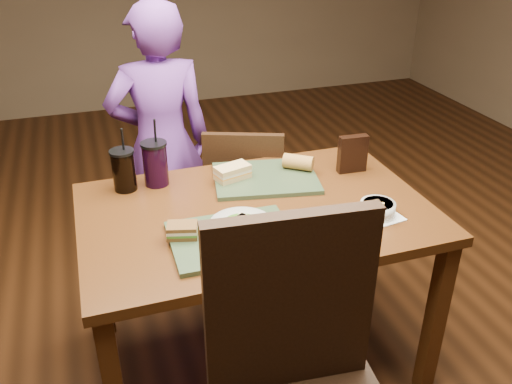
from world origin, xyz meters
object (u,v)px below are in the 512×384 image
Objects in this scene: tray_far at (266,178)px; sandwich_far at (233,172)px; diner at (161,144)px; chip_bag at (353,154)px; chair_far at (238,199)px; dining_table at (256,229)px; baguette_far at (298,162)px; soup_bowl at (378,209)px; sandwich_near at (182,230)px; cup_cola at (124,170)px; salad_bowl at (242,229)px; baguette_near at (287,242)px; tray_near at (233,238)px; cup_berry at (155,163)px.

tray_far is 0.14m from sandwich_far.
diner is 0.97m from chip_bag.
chip_bag is (0.39, -0.39, 0.36)m from chair_far.
baguette_far is (0.27, 0.23, 0.14)m from dining_table.
baguette_far is (-0.14, 0.42, 0.02)m from soup_bowl.
sandwich_near is 0.46m from sandwich_far.
cup_cola reaches higher than sandwich_near.
diner is at bearing 95.55° from salad_bowl.
sandwich_far is at bearing 176.62° from chip_bag.
sandwich_far is (-0.13, 0.02, 0.04)m from tray_far.
salad_bowl is at bearing -144.44° from chip_bag.
chair_far is 3.99× the size of salad_bowl.
baguette_far is at bearing 41.33° from dining_table.
tray_far is 0.48m from salad_bowl.
tray_far is at bearing 39.46° from sandwich_near.
salad_bowl is (-0.23, -0.42, 0.05)m from tray_far.
chip_bag is (0.49, 0.49, 0.03)m from baguette_near.
soup_bowl is at bearing -4.72° from sandwich_near.
soup_bowl is at bearing 121.06° from diner.
baguette_far reaches higher than tray_far.
soup_bowl is at bearing -99.41° from chip_bag.
tray_far is (0.02, -0.36, 0.28)m from chair_far.
sandwich_far is at bearing 73.86° from tray_near.
soup_bowl is 1.12× the size of sandwich_far.
diner is at bearing 104.86° from dining_table.
cup_berry is (-0.30, 0.08, 0.05)m from sandwich_far.
salad_bowl is 0.20m from sandwich_near.
cup_cola is 0.93× the size of cup_berry.
soup_bowl is (0.29, -0.40, 0.02)m from tray_far.
chair_far is 0.87m from soup_bowl.
dining_table is 0.86m from diner.
diner is 4.98× the size of cup_berry.
cup_cola is at bearing 122.21° from salad_bowl.
tray_near is 0.44m from sandwich_far.
chair_far reaches higher than tray_near.
diner reaches higher than baguette_near.
soup_bowl is at bearing 17.56° from baguette_near.
salad_bowl is at bearing 137.10° from baguette_near.
chair_far is at bearing 80.33° from dining_table.
chair_far is 0.48m from sandwich_far.
tray_far is (0.11, 0.21, 0.10)m from dining_table.
diner is at bearing 129.12° from baguette_far.
diner is at bearing 140.54° from chip_bag.
sandwich_near is 0.45m from cup_berry.
tray_far is at bearing -13.96° from cup_berry.
tray_near is 0.17m from sandwich_near.
baguette_near is (0.02, -0.55, 0.00)m from sandwich_far.
tray_near is at bearing 93.91° from diner.
sandwich_near is at bearing 84.53° from diner.
sandwich_far is at bearing -15.70° from cup_berry.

